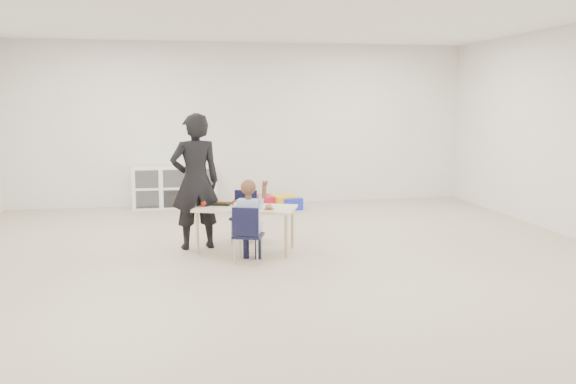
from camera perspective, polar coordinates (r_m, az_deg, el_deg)
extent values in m
plane|color=#B9A98E|center=(6.53, 0.25, -7.50)|extent=(9.00, 9.00, 0.00)
plane|color=white|center=(6.35, 0.26, 17.57)|extent=(9.00, 9.00, 0.00)
cube|color=white|center=(10.73, -4.25, 6.34)|extent=(8.00, 0.02, 2.80)
cube|color=white|center=(2.07, 24.17, -3.34)|extent=(8.00, 0.02, 2.80)
cube|color=#F7EDC5|center=(7.32, -3.98, -1.53)|extent=(1.31, 0.96, 0.03)
cube|color=black|center=(7.37, -3.38, -1.23)|extent=(0.26, 0.22, 0.03)
cube|color=black|center=(7.49, -6.25, -1.11)|extent=(0.26, 0.22, 0.03)
cube|color=white|center=(7.16, -3.96, -1.23)|extent=(0.09, 0.09, 0.10)
ellipsoid|color=tan|center=(7.15, -1.80, -1.36)|extent=(0.09, 0.09, 0.07)
sphere|color=maroon|center=(7.41, -5.04, -1.03)|extent=(0.07, 0.07, 0.07)
sphere|color=maroon|center=(7.40, -7.93, -1.09)|extent=(0.07, 0.07, 0.07)
cube|color=white|center=(10.54, -10.55, 0.45)|extent=(1.40, 0.40, 0.70)
imported|color=black|center=(7.50, -8.67, 0.97)|extent=(0.67, 0.50, 1.66)
cube|color=red|center=(10.35, -2.19, -0.92)|extent=(0.39, 0.48, 0.21)
cube|color=yellow|center=(10.32, -0.44, -0.92)|extent=(0.43, 0.51, 0.22)
cube|color=#1A2BC5|center=(10.26, 0.17, -1.04)|extent=(0.40, 0.47, 0.20)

